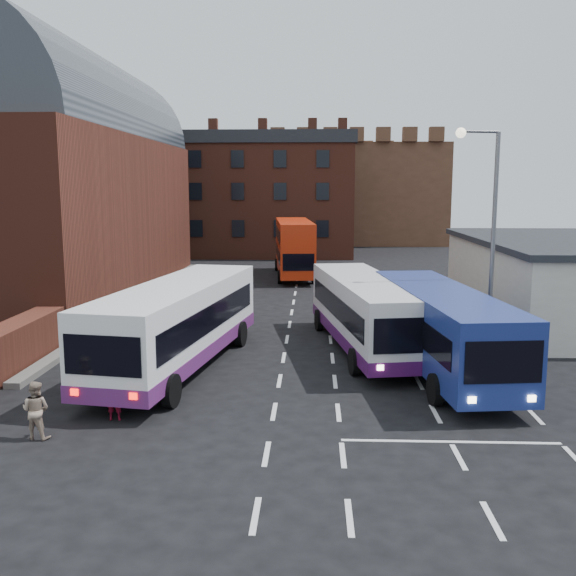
{
  "coord_description": "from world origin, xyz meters",
  "views": [
    {
      "loc": [
        1.21,
        -19.9,
        6.94
      ],
      "look_at": [
        0.0,
        10.0,
        2.2
      ],
      "focal_mm": 40.0,
      "sensor_mm": 36.0,
      "label": 1
    }
  ],
  "objects_px": {
    "pedestrian_beige": "(36,410)",
    "pedestrian_red": "(114,397)",
    "bus_white_inbound": "(365,308)",
    "bus_white_outbound": "(178,319)",
    "street_lamp": "(487,220)",
    "bus_blue": "(441,324)",
    "bus_red_double": "(294,247)"
  },
  "relations": [
    {
      "from": "pedestrian_beige",
      "to": "pedestrian_red",
      "type": "bearing_deg",
      "value": -130.75
    },
    {
      "from": "bus_white_inbound",
      "to": "pedestrian_beige",
      "type": "bearing_deg",
      "value": 36.32
    },
    {
      "from": "bus_white_outbound",
      "to": "bus_white_inbound",
      "type": "xyz_separation_m",
      "value": [
        7.36,
        3.09,
        -0.13
      ]
    },
    {
      "from": "street_lamp",
      "to": "pedestrian_red",
      "type": "relative_size",
      "value": 6.51
    },
    {
      "from": "bus_white_outbound",
      "to": "pedestrian_beige",
      "type": "relative_size",
      "value": 7.54
    },
    {
      "from": "bus_white_inbound",
      "to": "pedestrian_beige",
      "type": "height_order",
      "value": "bus_white_inbound"
    },
    {
      "from": "pedestrian_red",
      "to": "street_lamp",
      "type": "bearing_deg",
      "value": -151.09
    },
    {
      "from": "bus_blue",
      "to": "bus_red_double",
      "type": "height_order",
      "value": "bus_red_double"
    },
    {
      "from": "bus_blue",
      "to": "pedestrian_beige",
      "type": "relative_size",
      "value": 7.13
    },
    {
      "from": "bus_white_inbound",
      "to": "pedestrian_red",
      "type": "height_order",
      "value": "bus_white_inbound"
    },
    {
      "from": "bus_blue",
      "to": "pedestrian_red",
      "type": "height_order",
      "value": "bus_blue"
    },
    {
      "from": "bus_white_inbound",
      "to": "street_lamp",
      "type": "height_order",
      "value": "street_lamp"
    },
    {
      "from": "bus_white_inbound",
      "to": "street_lamp",
      "type": "bearing_deg",
      "value": 167.54
    },
    {
      "from": "pedestrian_red",
      "to": "bus_red_double",
      "type": "bearing_deg",
      "value": -102.18
    },
    {
      "from": "bus_white_outbound",
      "to": "street_lamp",
      "type": "xyz_separation_m",
      "value": [
        12.23,
        2.85,
        3.64
      ]
    },
    {
      "from": "street_lamp",
      "to": "pedestrian_red",
      "type": "xyz_separation_m",
      "value": [
        -13.03,
        -8.45,
        -4.88
      ]
    },
    {
      "from": "bus_blue",
      "to": "bus_red_double",
      "type": "relative_size",
      "value": 1.06
    },
    {
      "from": "bus_white_outbound",
      "to": "pedestrian_beige",
      "type": "xyz_separation_m",
      "value": [
        -2.52,
        -7.09,
        -1.13
      ]
    },
    {
      "from": "bus_white_outbound",
      "to": "bus_blue",
      "type": "height_order",
      "value": "bus_white_outbound"
    },
    {
      "from": "bus_white_inbound",
      "to": "bus_blue",
      "type": "bearing_deg",
      "value": 119.36
    },
    {
      "from": "bus_blue",
      "to": "street_lamp",
      "type": "relative_size",
      "value": 1.26
    },
    {
      "from": "bus_blue",
      "to": "bus_white_outbound",
      "type": "bearing_deg",
      "value": -7.22
    },
    {
      "from": "bus_blue",
      "to": "pedestrian_beige",
      "type": "bearing_deg",
      "value": 22.65
    },
    {
      "from": "bus_red_double",
      "to": "pedestrian_beige",
      "type": "xyz_separation_m",
      "value": [
        -6.16,
        -32.6,
        -1.5
      ]
    },
    {
      "from": "street_lamp",
      "to": "bus_white_inbound",
      "type": "bearing_deg",
      "value": 177.08
    },
    {
      "from": "bus_white_outbound",
      "to": "bus_blue",
      "type": "xyz_separation_m",
      "value": [
        9.95,
        -0.12,
        -0.1
      ]
    },
    {
      "from": "pedestrian_beige",
      "to": "bus_white_inbound",
      "type": "bearing_deg",
      "value": -125.43
    },
    {
      "from": "bus_blue",
      "to": "pedestrian_red",
      "type": "bearing_deg",
      "value": 20.52
    },
    {
      "from": "street_lamp",
      "to": "pedestrian_red",
      "type": "distance_m",
      "value": 16.28
    },
    {
      "from": "bus_red_double",
      "to": "pedestrian_red",
      "type": "relative_size",
      "value": 7.79
    },
    {
      "from": "bus_blue",
      "to": "pedestrian_beige",
      "type": "height_order",
      "value": "bus_blue"
    },
    {
      "from": "bus_white_outbound",
      "to": "pedestrian_red",
      "type": "bearing_deg",
      "value": -88.86
    }
  ]
}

